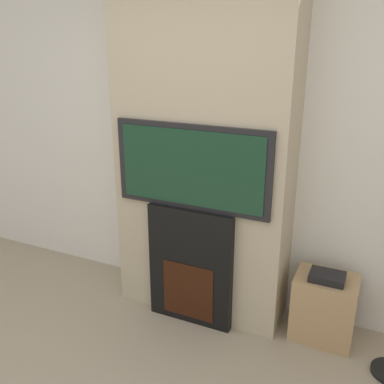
# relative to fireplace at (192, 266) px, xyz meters

# --- Properties ---
(wall_back) EXTENTS (6.00, 0.06, 2.70)m
(wall_back) POSITION_rel_fireplace_xyz_m (0.00, 0.44, 0.89)
(wall_back) COLOR silver
(wall_back) RESTS_ON ground_plane
(chimney_breast) EXTENTS (1.29, 0.41, 2.70)m
(chimney_breast) POSITION_rel_fireplace_xyz_m (0.00, 0.21, 0.89)
(chimney_breast) COLOR #BCAD8E
(chimney_breast) RESTS_ON ground_plane
(fireplace) EXTENTS (0.65, 0.15, 0.92)m
(fireplace) POSITION_rel_fireplace_xyz_m (0.00, 0.00, 0.00)
(fireplace) COLOR black
(fireplace) RESTS_ON ground_plane
(television) EXTENTS (1.14, 0.07, 0.60)m
(television) POSITION_rel_fireplace_xyz_m (0.00, -0.00, 0.76)
(television) COLOR black
(television) RESTS_ON fireplace
(media_stand) EXTENTS (0.43, 0.32, 0.54)m
(media_stand) POSITION_rel_fireplace_xyz_m (0.95, 0.19, -0.20)
(media_stand) COLOR tan
(media_stand) RESTS_ON ground_plane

